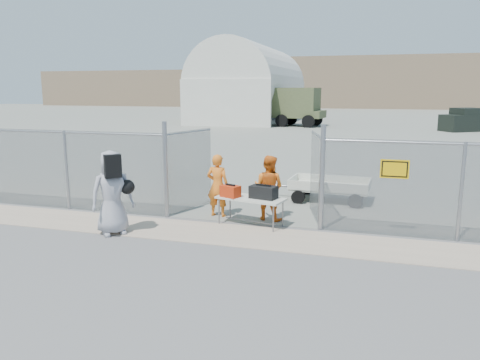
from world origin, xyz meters
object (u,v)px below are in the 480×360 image
(folding_table, at_px, (251,211))
(visitor, at_px, (112,193))
(security_worker_right, at_px, (269,188))
(utility_trailer, at_px, (330,189))
(security_worker_left, at_px, (218,186))

(folding_table, relative_size, visitor, 0.85)
(security_worker_right, relative_size, visitor, 0.85)
(folding_table, relative_size, utility_trailer, 0.55)
(visitor, bearing_deg, utility_trailer, 3.28)
(visitor, bearing_deg, security_worker_left, 6.36)
(visitor, bearing_deg, folding_table, -14.58)
(security_worker_right, height_order, visitor, visitor)
(folding_table, height_order, security_worker_right, security_worker_right)
(security_worker_right, xyz_separation_m, visitor, (-3.16, -2.20, 0.14))
(security_worker_right, height_order, utility_trailer, security_worker_right)
(security_worker_left, height_order, security_worker_right, security_worker_right)
(security_worker_right, distance_m, visitor, 3.85)
(security_worker_left, relative_size, utility_trailer, 0.55)
(folding_table, bearing_deg, security_worker_right, 76.99)
(security_worker_left, distance_m, security_worker_right, 1.35)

